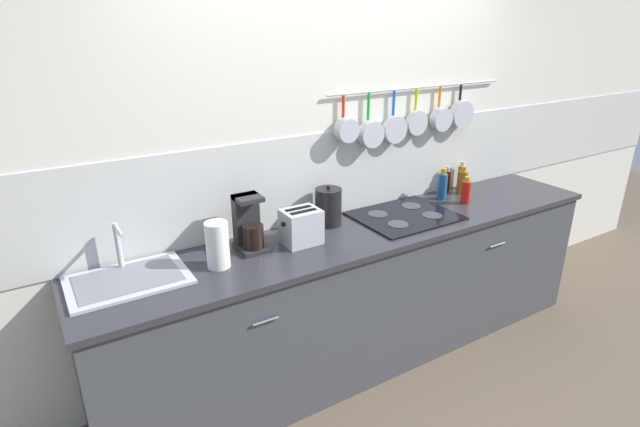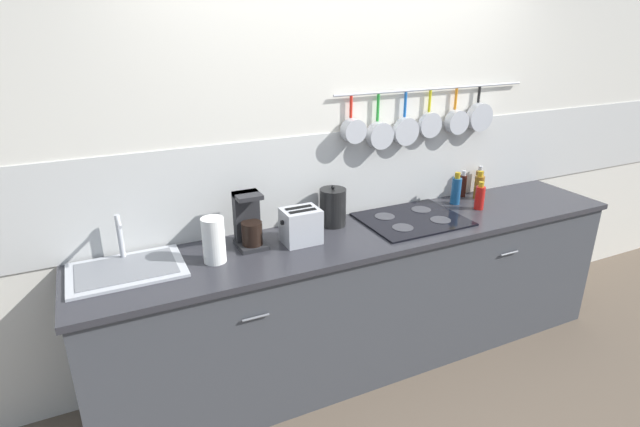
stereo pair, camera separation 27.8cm
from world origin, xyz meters
name	(u,v)px [view 2 (the right image)]	position (x,y,z in m)	size (l,w,h in m)	color
ground_plane	(367,358)	(0.00, 0.00, 0.00)	(12.00, 12.00, 0.00)	brown
wall_back	(346,159)	(0.00, 0.34, 1.28)	(7.20, 0.16, 2.60)	silver
cabinet_base	(369,300)	(0.00, 0.00, 0.44)	(3.35, 0.59, 0.89)	#3F4247
countertop	(372,234)	(0.00, 0.00, 0.91)	(3.39, 0.61, 0.03)	#2D2D33
sink_basin	(126,268)	(-1.38, 0.10, 0.94)	(0.56, 0.39, 0.25)	#B7BABF
paper_towel_roll	(214,240)	(-0.95, 0.01, 1.04)	(0.12, 0.12, 0.24)	white
coffee_maker	(249,224)	(-0.72, 0.13, 1.05)	(0.15, 0.19, 0.31)	#262628
toaster	(301,226)	(-0.44, 0.04, 1.02)	(0.22, 0.16, 0.20)	#B7BABF
kettle	(333,207)	(-0.17, 0.19, 1.04)	(0.16, 0.16, 0.25)	black
cooktop	(412,219)	(0.32, 0.04, 0.93)	(0.63, 0.50, 0.01)	black
bottle_olive_oil	(456,190)	(0.76, 0.16, 1.02)	(0.07, 0.07, 0.22)	navy
bottle_hot_sauce	(480,197)	(0.83, 0.01, 1.01)	(0.06, 0.06, 0.19)	red
bottle_vinegar	(463,185)	(0.90, 0.26, 1.01)	(0.05, 0.05, 0.19)	#33140F
bottle_sesame_oil	(479,187)	(0.97, 0.18, 1.01)	(0.07, 0.07, 0.20)	#8C5919
bottle_cooking_wine	(479,182)	(1.05, 0.26, 1.01)	(0.06, 0.06, 0.21)	#8C5919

